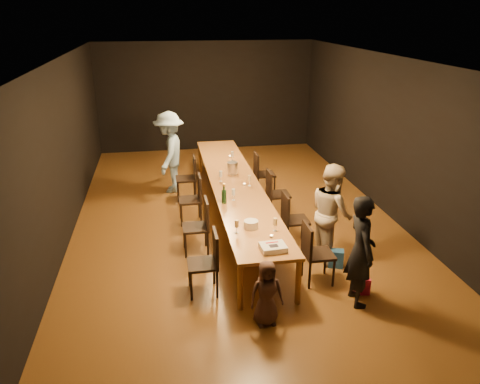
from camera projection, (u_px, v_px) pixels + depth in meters
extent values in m
plane|color=#4F2C13|center=(235.00, 219.00, 9.05)|extent=(10.00, 10.00, 0.00)
cube|color=black|center=(206.00, 97.00, 13.09)|extent=(6.00, 0.04, 3.00)
cube|color=black|center=(330.00, 301.00, 3.92)|extent=(6.00, 0.04, 3.00)
cube|color=black|center=(63.00, 152.00, 8.03)|extent=(0.04, 10.00, 3.00)
cube|color=black|center=(389.00, 137.00, 8.98)|extent=(0.04, 10.00, 3.00)
cube|color=silver|center=(234.00, 59.00, 7.96)|extent=(6.00, 10.00, 0.04)
cube|color=#96632B|center=(235.00, 184.00, 8.79)|extent=(0.90, 6.00, 0.05)
cylinder|color=#96632B|center=(240.00, 287.00, 6.20)|extent=(0.08, 0.08, 0.70)
cylinder|color=#96632B|center=(298.00, 281.00, 6.33)|extent=(0.08, 0.08, 0.70)
cylinder|color=#96632B|center=(200.00, 159.00, 11.52)|extent=(0.08, 0.08, 0.70)
cylinder|color=#96632B|center=(232.00, 157.00, 11.65)|extent=(0.08, 0.08, 0.70)
imported|color=black|center=(361.00, 251.00, 6.22)|extent=(0.40, 0.59, 1.57)
imported|color=#C7B295|center=(332.00, 212.00, 7.36)|extent=(0.66, 0.82, 1.60)
imported|color=#8BB1D7|center=(170.00, 152.00, 10.14)|extent=(0.91, 1.27, 1.77)
imported|color=#452D26|center=(267.00, 293.00, 5.89)|extent=(0.45, 0.30, 0.89)
cube|color=#D82051|center=(362.00, 286.00, 6.63)|extent=(0.22, 0.14, 0.24)
cube|color=#24589C|center=(336.00, 258.00, 7.32)|extent=(0.27, 0.22, 0.29)
cube|color=white|center=(273.00, 247.00, 6.30)|extent=(0.36, 0.30, 0.08)
cube|color=black|center=(274.00, 246.00, 6.26)|extent=(0.12, 0.10, 0.00)
cube|color=red|center=(272.00, 242.00, 6.35)|extent=(0.18, 0.04, 0.00)
cylinder|color=white|center=(251.00, 224.00, 6.92)|extent=(0.28, 0.28, 0.12)
cylinder|color=silver|center=(232.00, 168.00, 9.21)|extent=(0.25, 0.25, 0.23)
cylinder|color=#B2B7B2|center=(271.00, 236.00, 6.66)|extent=(0.05, 0.05, 0.03)
cylinder|color=#B2B7B2|center=(244.00, 184.00, 8.63)|extent=(0.05, 0.05, 0.03)
cylinder|color=#B2B7B2|center=(230.00, 157.00, 10.27)|extent=(0.05, 0.05, 0.03)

